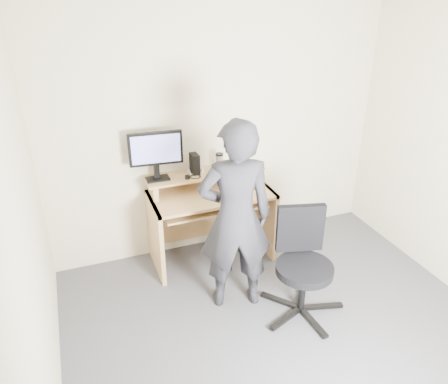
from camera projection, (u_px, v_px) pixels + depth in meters
ground at (297, 351)px, 3.44m from camera, size 3.50×3.50×0.00m
back_wall at (220, 133)px, 4.35m from camera, size 3.50×0.02×2.50m
ceiling at (331, 8)px, 2.33m from camera, size 3.50×3.50×0.02m
desk at (209, 208)px, 4.42m from camera, size 1.20×0.60×0.91m
monitor at (156, 152)px, 4.03m from camera, size 0.50×0.14×0.48m
external_drive at (195, 164)px, 4.26m from camera, size 0.08×0.13×0.20m
travel_mug at (220, 163)px, 4.31m from camera, size 0.09×0.09×0.16m
smartphone at (224, 171)px, 4.33m from camera, size 0.07×0.13×0.01m
charger at (187, 177)px, 4.17m from camera, size 0.05×0.05×0.03m
headphones at (196, 171)px, 4.32m from camera, size 0.16×0.16×0.06m
keyboard at (217, 204)px, 4.23m from camera, size 0.46×0.19×0.03m
mouse at (240, 191)px, 4.25m from camera, size 0.11×0.08×0.04m
office_chair at (303, 259)px, 3.69m from camera, size 0.73×0.71×0.92m
person at (235, 218)px, 3.61m from camera, size 0.70×0.53×1.71m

